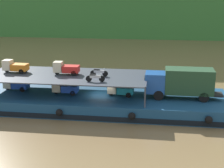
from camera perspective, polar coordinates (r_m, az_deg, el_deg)
ground_plane at (r=36.29m, az=-1.64°, el=-4.05°), size 400.00×400.00×0.00m
cargo_barge at (r=36.02m, az=-1.66°, el=-2.94°), size 26.26×8.64×1.50m
covered_lorry at (r=34.87m, az=11.62°, el=0.31°), size 7.87×2.33×3.10m
cargo_rack at (r=36.08m, az=-7.65°, el=1.40°), size 17.06×7.28×2.00m
mini_truck_lower_stern at (r=38.62m, az=-16.01°, el=-0.03°), size 2.76×1.23×1.38m
mini_truck_lower_aft at (r=36.13m, az=-7.98°, el=-0.63°), size 2.75×1.22×1.38m
mini_truck_lower_mid at (r=35.22m, az=1.38°, el=-0.91°), size 2.77×1.26×1.38m
mini_truck_upper_stern at (r=38.19m, az=-16.12°, el=2.88°), size 2.79×1.29×1.38m
mini_truck_upper_mid at (r=36.17m, az=-7.82°, el=2.67°), size 2.76×1.23×1.38m
motorcycle_upper_port at (r=33.13m, az=-2.88°, el=1.13°), size 1.90×0.55×0.87m
motorcycle_upper_centre at (r=35.22m, az=-2.24°, el=2.01°), size 1.90×0.55×0.87m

